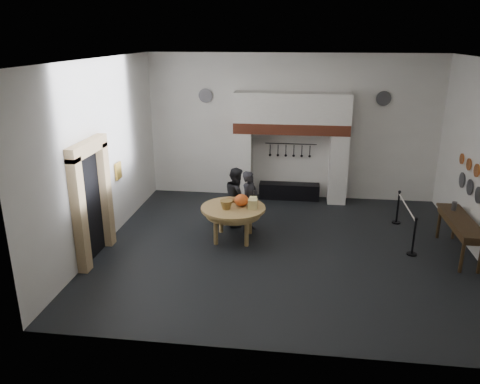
# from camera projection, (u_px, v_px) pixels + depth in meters

# --- Properties ---
(floor) EXTENTS (9.00, 8.00, 0.02)m
(floor) POSITION_uv_depth(u_px,v_px,m) (285.00, 248.00, 11.54)
(floor) COLOR black
(floor) RESTS_ON ground
(ceiling) EXTENTS (9.00, 8.00, 0.02)m
(ceiling) POSITION_uv_depth(u_px,v_px,m) (291.00, 59.00, 10.10)
(ceiling) COLOR silver
(ceiling) RESTS_ON wall_back
(wall_back) EXTENTS (9.00, 0.02, 4.50)m
(wall_back) POSITION_uv_depth(u_px,v_px,m) (292.00, 128.00, 14.58)
(wall_back) COLOR silver
(wall_back) RESTS_ON floor
(wall_front) EXTENTS (9.00, 0.02, 4.50)m
(wall_front) POSITION_uv_depth(u_px,v_px,m) (279.00, 227.00, 7.06)
(wall_front) COLOR silver
(wall_front) RESTS_ON floor
(wall_left) EXTENTS (0.02, 8.00, 4.50)m
(wall_left) POSITION_uv_depth(u_px,v_px,m) (102.00, 154.00, 11.36)
(wall_left) COLOR silver
(wall_left) RESTS_ON floor
(chimney_pier_left) EXTENTS (0.55, 0.70, 2.15)m
(chimney_pier_left) POSITION_uv_depth(u_px,v_px,m) (243.00, 165.00, 14.80)
(chimney_pier_left) COLOR silver
(chimney_pier_left) RESTS_ON floor
(chimney_pier_right) EXTENTS (0.55, 0.70, 2.15)m
(chimney_pier_right) POSITION_uv_depth(u_px,v_px,m) (338.00, 168.00, 14.45)
(chimney_pier_right) COLOR silver
(chimney_pier_right) RESTS_ON floor
(hearth_brick_band) EXTENTS (3.50, 0.72, 0.32)m
(hearth_brick_band) POSITION_uv_depth(u_px,v_px,m) (291.00, 128.00, 14.23)
(hearth_brick_band) COLOR #9E442B
(hearth_brick_band) RESTS_ON chimney_pier_left
(chimney_hood) EXTENTS (3.50, 0.70, 0.90)m
(chimney_hood) POSITION_uv_depth(u_px,v_px,m) (292.00, 108.00, 14.04)
(chimney_hood) COLOR silver
(chimney_hood) RESTS_ON hearth_brick_band
(iron_range) EXTENTS (1.90, 0.45, 0.50)m
(iron_range) POSITION_uv_depth(u_px,v_px,m) (289.00, 191.00, 14.96)
(iron_range) COLOR black
(iron_range) RESTS_ON floor
(utensil_rail) EXTENTS (1.60, 0.02, 0.02)m
(utensil_rail) POSITION_uv_depth(u_px,v_px,m) (291.00, 144.00, 14.66)
(utensil_rail) COLOR black
(utensil_rail) RESTS_ON wall_back
(door_recess) EXTENTS (0.04, 1.10, 2.50)m
(door_recess) POSITION_uv_depth(u_px,v_px,m) (90.00, 207.00, 10.74)
(door_recess) COLOR black
(door_recess) RESTS_ON floor
(door_jamb_near) EXTENTS (0.22, 0.30, 2.60)m
(door_jamb_near) POSITION_uv_depth(u_px,v_px,m) (80.00, 216.00, 10.06)
(door_jamb_near) COLOR tan
(door_jamb_near) RESTS_ON floor
(door_jamb_far) EXTENTS (0.22, 0.30, 2.60)m
(door_jamb_far) POSITION_uv_depth(u_px,v_px,m) (105.00, 195.00, 11.37)
(door_jamb_far) COLOR tan
(door_jamb_far) RESTS_ON floor
(door_lintel) EXTENTS (0.22, 1.70, 0.30)m
(door_lintel) POSITION_uv_depth(u_px,v_px,m) (87.00, 148.00, 10.28)
(door_lintel) COLOR tan
(door_lintel) RESTS_ON door_jamb_near
(wall_plaque) EXTENTS (0.05, 0.34, 0.44)m
(wall_plaque) POSITION_uv_depth(u_px,v_px,m) (118.00, 171.00, 12.32)
(wall_plaque) COLOR gold
(wall_plaque) RESTS_ON wall_left
(work_table) EXTENTS (2.07, 2.07, 0.07)m
(work_table) POSITION_uv_depth(u_px,v_px,m) (233.00, 208.00, 11.82)
(work_table) COLOR tan
(work_table) RESTS_ON floor
(pumpkin) EXTENTS (0.36, 0.36, 0.31)m
(pumpkin) POSITION_uv_depth(u_px,v_px,m) (242.00, 200.00, 11.83)
(pumpkin) COLOR #D4601D
(pumpkin) RESTS_ON work_table
(cheese_block_big) EXTENTS (0.22, 0.22, 0.24)m
(cheese_block_big) POSITION_uv_depth(u_px,v_px,m) (253.00, 204.00, 11.66)
(cheese_block_big) COLOR #D9CB82
(cheese_block_big) RESTS_ON work_table
(cheese_block_small) EXTENTS (0.18, 0.18, 0.20)m
(cheese_block_small) POSITION_uv_depth(u_px,v_px,m) (253.00, 201.00, 11.95)
(cheese_block_small) COLOR #FDEC97
(cheese_block_small) RESTS_ON work_table
(wicker_basket) EXTENTS (0.41, 0.41, 0.22)m
(wicker_basket) POSITION_uv_depth(u_px,v_px,m) (226.00, 205.00, 11.65)
(wicker_basket) COLOR olive
(wicker_basket) RESTS_ON work_table
(bread_loaf) EXTENTS (0.31, 0.18, 0.13)m
(bread_loaf) POSITION_uv_depth(u_px,v_px,m) (231.00, 200.00, 12.13)
(bread_loaf) COLOR #976135
(bread_loaf) RESTS_ON work_table
(visitor_near) EXTENTS (0.63, 0.72, 1.65)m
(visitor_near) POSITION_uv_depth(u_px,v_px,m) (250.00, 201.00, 12.34)
(visitor_near) COLOR black
(visitor_near) RESTS_ON floor
(visitor_far) EXTENTS (0.78, 0.91, 1.62)m
(visitor_far) POSITION_uv_depth(u_px,v_px,m) (237.00, 196.00, 12.77)
(visitor_far) COLOR black
(visitor_far) RESTS_ON floor
(side_table) EXTENTS (0.55, 2.20, 0.06)m
(side_table) POSITION_uv_depth(u_px,v_px,m) (461.00, 220.00, 10.97)
(side_table) COLOR #392715
(side_table) RESTS_ON floor
(pewter_jug) EXTENTS (0.12, 0.12, 0.22)m
(pewter_jug) POSITION_uv_depth(u_px,v_px,m) (454.00, 206.00, 11.49)
(pewter_jug) COLOR #55555A
(pewter_jug) RESTS_ON side_table
(copper_pan_b) EXTENTS (0.03, 0.32, 0.32)m
(copper_pan_b) POSITION_uv_depth(u_px,v_px,m) (477.00, 170.00, 11.09)
(copper_pan_b) COLOR #C6662D
(copper_pan_b) RESTS_ON wall_right
(copper_pan_c) EXTENTS (0.03, 0.30, 0.30)m
(copper_pan_c) POSITION_uv_depth(u_px,v_px,m) (469.00, 164.00, 11.60)
(copper_pan_c) COLOR #C6662D
(copper_pan_c) RESTS_ON wall_right
(copper_pan_d) EXTENTS (0.03, 0.28, 0.28)m
(copper_pan_d) POSITION_uv_depth(u_px,v_px,m) (462.00, 159.00, 12.12)
(copper_pan_d) COLOR #C6662D
(copper_pan_d) RESTS_ON wall_right
(pewter_plate_left) EXTENTS (0.03, 0.40, 0.40)m
(pewter_plate_left) POSITION_uv_depth(u_px,v_px,m) (478.00, 195.00, 10.92)
(pewter_plate_left) COLOR #4C4C51
(pewter_plate_left) RESTS_ON wall_right
(pewter_plate_mid) EXTENTS (0.03, 0.40, 0.40)m
(pewter_plate_mid) POSITION_uv_depth(u_px,v_px,m) (470.00, 187.00, 11.48)
(pewter_plate_mid) COLOR #4C4C51
(pewter_plate_mid) RESTS_ON wall_right
(pewter_plate_right) EXTENTS (0.03, 0.40, 0.40)m
(pewter_plate_right) POSITION_uv_depth(u_px,v_px,m) (462.00, 180.00, 12.05)
(pewter_plate_right) COLOR #4C4C51
(pewter_plate_right) RESTS_ON wall_right
(pewter_plate_back_left) EXTENTS (0.44, 0.03, 0.44)m
(pewter_plate_back_left) POSITION_uv_depth(u_px,v_px,m) (206.00, 96.00, 14.56)
(pewter_plate_back_left) COLOR #4C4C51
(pewter_plate_back_left) RESTS_ON wall_back
(pewter_plate_back_right) EXTENTS (0.44, 0.03, 0.44)m
(pewter_plate_back_right) POSITION_uv_depth(u_px,v_px,m) (384.00, 98.00, 13.91)
(pewter_plate_back_right) COLOR #4C4C51
(pewter_plate_back_right) RESTS_ON wall_back
(barrier_post_near) EXTENTS (0.05, 0.05, 0.90)m
(barrier_post_near) POSITION_uv_depth(u_px,v_px,m) (414.00, 237.00, 11.07)
(barrier_post_near) COLOR black
(barrier_post_near) RESTS_ON floor
(barrier_post_far) EXTENTS (0.05, 0.05, 0.90)m
(barrier_post_far) POSITION_uv_depth(u_px,v_px,m) (398.00, 208.00, 12.95)
(barrier_post_far) COLOR black
(barrier_post_far) RESTS_ON floor
(barrier_rope) EXTENTS (0.04, 2.00, 0.04)m
(barrier_rope) POSITION_uv_depth(u_px,v_px,m) (407.00, 207.00, 11.88)
(barrier_rope) COLOR white
(barrier_rope) RESTS_ON barrier_post_near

